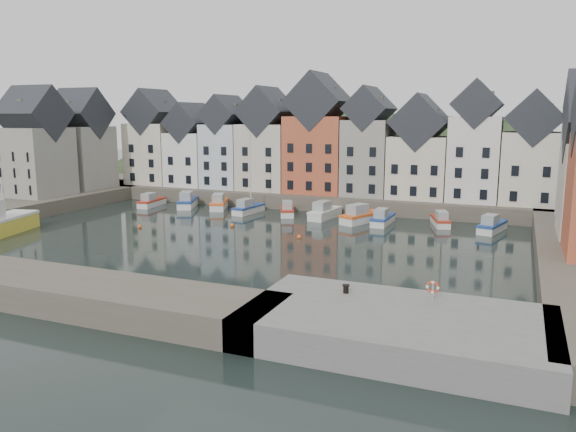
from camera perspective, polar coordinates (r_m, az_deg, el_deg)
The scene contains 20 objects.
ground at distance 60.38m, azimuth -5.92°, elevation -2.75°, with size 260.00×260.00×0.00m, color black.
far_quay at distance 87.30m, azimuth 3.46°, elevation 1.98°, with size 90.00×16.00×2.00m, color #504A3D.
left_quay at distance 85.97m, azimuth -27.17°, elevation 0.73°, with size 14.00×54.00×2.00m, color #504A3D.
near_quay at distance 34.61m, azimuth 10.95°, elevation -11.15°, with size 18.00×10.00×2.00m, color #60605E.
hillside at distance 115.66m, azimuth 7.60°, elevation -5.64°, with size 153.60×70.40×64.00m.
far_terrace at distance 83.62m, azimuth 5.16°, elevation 7.02°, with size 72.37×8.16×17.78m.
left_terrace at distance 91.57m, azimuth -22.16°, elevation 6.59°, with size 7.65×17.00×15.69m.
mooring_buoys at distance 66.80m, azimuth -6.77°, elevation -1.37°, with size 20.50×5.50×0.50m.
boat_a at distance 86.46m, azimuth -13.73°, elevation 1.41°, with size 2.58×6.14×2.29m.
boat_b at distance 84.61m, azimuth -10.17°, elevation 1.43°, with size 4.64×7.19×2.65m.
boat_c at distance 82.46m, azimuth -7.01°, elevation 1.26°, with size 4.37×6.89×2.53m.
boat_d at distance 78.18m, azimuth -4.09°, elevation 0.81°, with size 2.49×6.18×11.50m.
boat_e at distance 76.60m, azimuth -0.08°, elevation 0.59°, with size 3.93×6.09×2.24m.
boat_f at distance 74.37m, azimuth 3.72°, elevation 0.36°, with size 2.81×6.99×2.61m.
boat_g at distance 71.87m, azimuth 7.45°, elevation -0.04°, with size 4.65×7.28×2.68m.
boat_h at distance 71.01m, azimuth 9.57°, elevation -0.31°, with size 1.95×6.03×2.30m.
boat_i at distance 71.87m, azimuth 15.24°, elevation -0.45°, with size 3.22×5.76×2.11m.
boat_j at distance 69.80m, azimuth 19.99°, elevation -0.97°, with size 3.32×6.38×2.34m.
mooring_bollard at distance 37.23m, azimuth 5.90°, elevation -7.33°, with size 0.48×0.48×0.56m.
life_ring_post at distance 36.50m, azimuth 14.49°, elevation -7.06°, with size 0.80×0.17×1.30m.
Camera 1 is at (28.14, -51.68, 13.51)m, focal length 35.00 mm.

